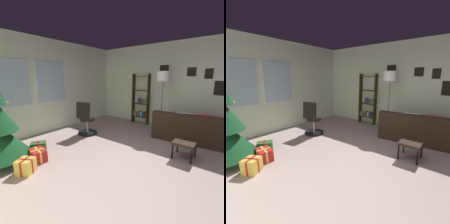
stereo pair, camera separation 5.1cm
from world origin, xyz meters
TOP-DOWN VIEW (x-y plane):
  - ground_plane at (0.00, 0.00)m, footprint 5.52×6.27m
  - wall_back_with_windows at (-0.02, 3.18)m, footprint 5.52×0.12m
  - wall_right_with_frames at (2.81, -0.00)m, footprint 0.12×6.27m
  - couch at (2.08, -0.61)m, footprint 1.79×1.87m
  - footstool at (0.79, -0.65)m, footprint 0.43×0.42m
  - gift_box_red at (-1.17, 1.64)m, footprint 0.31×0.40m
  - gift_box_green at (-1.00, 1.95)m, footprint 0.37×0.34m
  - gift_box_gold at (-1.51, 1.40)m, footprint 0.36×0.36m
  - office_chair at (0.49, 2.00)m, footprint 0.56×0.56m
  - bookshelf at (2.55, 1.33)m, footprint 0.18×0.64m
  - floor_lamp at (2.14, 0.39)m, footprint 0.41×0.41m

SIDE VIEW (x-z plane):
  - ground_plane at x=0.00m, z-range -0.10..0.00m
  - gift_box_red at x=-1.17m, z-range 0.00..0.24m
  - gift_box_green at x=-1.00m, z-range 0.00..0.26m
  - gift_box_gold at x=-1.51m, z-range 0.00..0.27m
  - couch at x=2.08m, z-range -0.11..0.67m
  - footstool at x=0.79m, z-range 0.13..0.50m
  - office_chair at x=0.49m, z-range -0.11..0.88m
  - bookshelf at x=2.55m, z-range -0.12..1.67m
  - wall_right_with_frames at x=2.81m, z-range 0.00..2.79m
  - wall_back_with_windows at x=-0.02m, z-range 0.01..2.79m
  - floor_lamp at x=2.14m, z-range 0.68..2.52m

